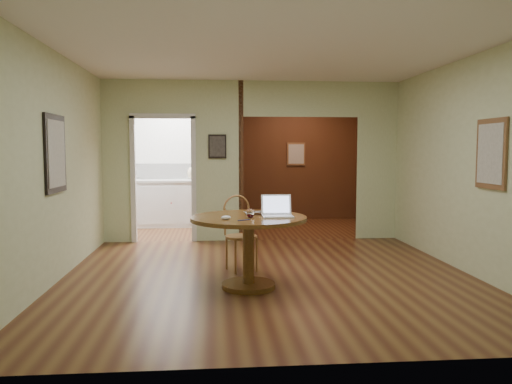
{
  "coord_description": "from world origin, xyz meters",
  "views": [
    {
      "loc": [
        -0.66,
        -5.92,
        1.55
      ],
      "look_at": [
        -0.18,
        -0.2,
        1.06
      ],
      "focal_mm": 35.0,
      "sensor_mm": 36.0,
      "label": 1
    }
  ],
  "objects": [
    {
      "name": "floor",
      "position": [
        0.0,
        0.0,
        0.0
      ],
      "size": [
        5.0,
        5.0,
        0.0
      ],
      "primitive_type": "plane",
      "color": "#472214",
      "rests_on": "ground"
    },
    {
      "name": "room_shell",
      "position": [
        -0.47,
        3.1,
        1.29
      ],
      "size": [
        5.2,
        7.5,
        5.0
      ],
      "color": "white",
      "rests_on": "ground"
    },
    {
      "name": "dining_table",
      "position": [
        -0.28,
        -0.45,
        0.6
      ],
      "size": [
        1.29,
        1.29,
        0.81
      ],
      "rotation": [
        0.0,
        0.0,
        -0.25
      ],
      "color": "brown",
      "rests_on": "ground"
    },
    {
      "name": "chair",
      "position": [
        -0.34,
        0.41,
        0.54
      ],
      "size": [
        0.53,
        0.53,
        0.96
      ],
      "rotation": [
        0.0,
        0.0,
        0.36
      ],
      "color": "#A6733B",
      "rests_on": "ground"
    },
    {
      "name": "open_laptop",
      "position": [
        0.03,
        -0.47,
        0.87
      ],
      "size": [
        0.34,
        0.29,
        0.24
      ],
      "rotation": [
        0.0,
        0.0,
        -0.01
      ],
      "color": "white",
      "rests_on": "dining_table"
    },
    {
      "name": "closed_laptop",
      "position": [
        -0.12,
        -0.3,
        0.82
      ],
      "size": [
        0.41,
        0.32,
        0.03
      ],
      "primitive_type": "imported",
      "rotation": [
        0.0,
        0.0,
        0.25
      ],
      "color": "#AEADB2",
      "rests_on": "dining_table"
    },
    {
      "name": "mouse",
      "position": [
        -0.54,
        -0.69,
        0.83
      ],
      "size": [
        0.12,
        0.1,
        0.05
      ],
      "primitive_type": "ellipsoid",
      "rotation": [
        0.0,
        0.0,
        0.36
      ],
      "color": "white",
      "rests_on": "dining_table"
    },
    {
      "name": "wine_glass",
      "position": [
        -0.27,
        -0.55,
        0.86
      ],
      "size": [
        0.09,
        0.09,
        0.1
      ],
      "primitive_type": null,
      "color": "white",
      "rests_on": "dining_table"
    },
    {
      "name": "pen",
      "position": [
        -0.35,
        -0.76,
        0.81
      ],
      "size": [
        0.13,
        0.08,
        0.01
      ],
      "primitive_type": "cylinder",
      "rotation": [
        0.0,
        1.57,
        0.51
      ],
      "color": "navy",
      "rests_on": "dining_table"
    },
    {
      "name": "kitchen_cabinet",
      "position": [
        -1.35,
        4.2,
        0.47
      ],
      "size": [
        2.06,
        0.6,
        0.94
      ],
      "color": "white",
      "rests_on": "ground"
    },
    {
      "name": "grocery_bag",
      "position": [
        -1.06,
        4.2,
        1.08
      ],
      "size": [
        0.31,
        0.28,
        0.27
      ],
      "primitive_type": "ellipsoid",
      "rotation": [
        0.0,
        0.0,
        0.19
      ],
      "color": "beige",
      "rests_on": "kitchen_cabinet"
    }
  ]
}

